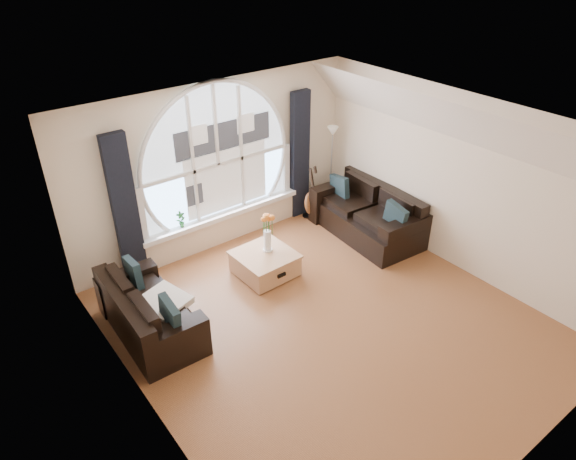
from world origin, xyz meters
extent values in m
cube|color=brown|center=(0.00, 0.00, 0.00)|extent=(5.00, 5.50, 0.01)
cube|color=silver|center=(0.00, 0.00, 2.70)|extent=(5.00, 5.50, 0.01)
cube|color=beige|center=(0.00, 2.75, 1.35)|extent=(5.00, 0.01, 2.70)
cube|color=beige|center=(0.00, -2.75, 1.35)|extent=(5.00, 0.01, 2.70)
cube|color=beige|center=(-2.50, 0.00, 1.35)|extent=(0.01, 5.50, 2.70)
cube|color=beige|center=(2.50, 0.00, 1.35)|extent=(0.01, 5.50, 2.70)
cube|color=silver|center=(2.20, 0.00, 2.35)|extent=(0.92, 5.50, 0.72)
cube|color=silver|center=(0.00, 2.72, 1.62)|extent=(2.60, 0.06, 2.15)
cube|color=white|center=(0.00, 2.65, 0.51)|extent=(2.90, 0.22, 0.08)
cube|color=white|center=(0.00, 2.69, 1.62)|extent=(2.76, 0.08, 2.15)
cube|color=silver|center=(0.15, 2.71, 1.50)|extent=(1.70, 0.02, 1.50)
cube|color=black|center=(-1.60, 2.63, 1.15)|extent=(0.35, 0.12, 2.30)
cube|color=black|center=(1.60, 2.63, 1.15)|extent=(0.35, 0.12, 2.30)
cube|color=black|center=(-1.95, 1.30, 0.40)|extent=(0.88, 1.69, 0.74)
cube|color=black|center=(2.04, 1.34, 0.40)|extent=(1.10, 1.97, 0.85)
cube|color=tan|center=(-0.01, 1.46, 0.20)|extent=(0.86, 0.86, 0.41)
cube|color=silver|center=(-1.79, 1.18, 0.50)|extent=(0.69, 0.69, 0.10)
cube|color=white|center=(0.07, 1.50, 0.76)|extent=(0.24, 0.24, 0.70)
cube|color=#B2B2B2|center=(2.19, 2.45, 0.80)|extent=(0.24, 0.24, 1.60)
cube|color=brown|center=(1.65, 2.37, 0.53)|extent=(0.42, 0.36, 1.06)
imported|color=#1E6023|center=(-0.76, 2.65, 0.69)|extent=(0.15, 0.10, 0.27)
camera|label=1|loc=(-3.71, -3.89, 4.71)|focal=32.28mm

